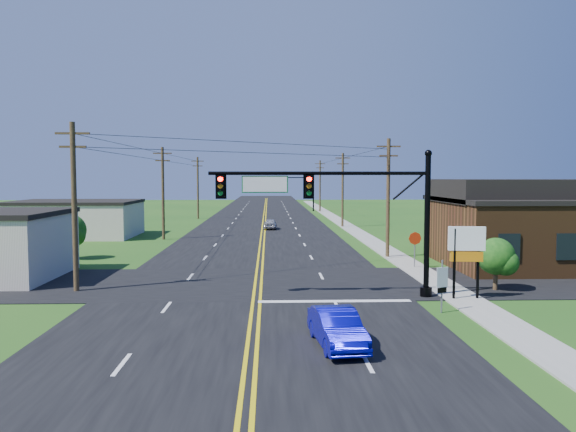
{
  "coord_description": "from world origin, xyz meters",
  "views": [
    {
      "loc": [
        0.78,
        -19.99,
        6.12
      ],
      "look_at": [
        1.82,
        10.0,
        4.02
      ],
      "focal_mm": 35.0,
      "sensor_mm": 36.0,
      "label": 1
    }
  ],
  "objects_px": {
    "blue_car": "(337,329)",
    "signal_mast_far": "(289,186)",
    "route_sign": "(442,282)",
    "stop_sign": "(415,242)",
    "signal_mast_main": "(339,204)"
  },
  "relations": [
    {
      "from": "signal_mast_main",
      "to": "signal_mast_far",
      "type": "height_order",
      "value": "same"
    },
    {
      "from": "blue_car",
      "to": "stop_sign",
      "type": "relative_size",
      "value": 1.66
    },
    {
      "from": "signal_mast_far",
      "to": "blue_car",
      "type": "distance_m",
      "value": 80.36
    },
    {
      "from": "signal_mast_main",
      "to": "signal_mast_far",
      "type": "bearing_deg",
      "value": 89.92
    },
    {
      "from": "blue_car",
      "to": "stop_sign",
      "type": "bearing_deg",
      "value": 59.87
    },
    {
      "from": "blue_car",
      "to": "route_sign",
      "type": "xyz_separation_m",
      "value": [
        5.34,
        4.92,
        0.73
      ]
    },
    {
      "from": "route_sign",
      "to": "signal_mast_far",
      "type": "bearing_deg",
      "value": 72.09
    },
    {
      "from": "signal_mast_far",
      "to": "blue_car",
      "type": "bearing_deg",
      "value": -90.86
    },
    {
      "from": "blue_car",
      "to": "signal_mast_far",
      "type": "bearing_deg",
      "value": 82.07
    },
    {
      "from": "stop_sign",
      "to": "blue_car",
      "type": "bearing_deg",
      "value": -118.21
    },
    {
      "from": "signal_mast_main",
      "to": "signal_mast_far",
      "type": "distance_m",
      "value": 72.0
    },
    {
      "from": "signal_mast_far",
      "to": "blue_car",
      "type": "xyz_separation_m",
      "value": [
        -1.21,
        -80.26,
        -3.87
      ]
    },
    {
      "from": "stop_sign",
      "to": "signal_mast_far",
      "type": "bearing_deg",
      "value": 90.4
    },
    {
      "from": "blue_car",
      "to": "route_sign",
      "type": "height_order",
      "value": "route_sign"
    },
    {
      "from": "signal_mast_main",
      "to": "signal_mast_far",
      "type": "relative_size",
      "value": 1.03
    }
  ]
}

